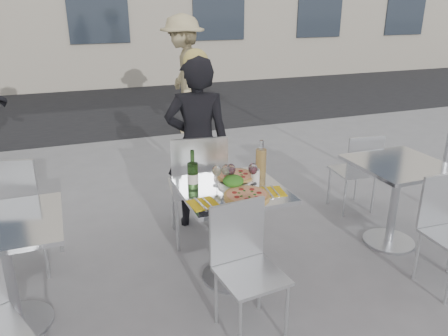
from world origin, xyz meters
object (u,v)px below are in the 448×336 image
object	(u,v)px
pizza_far	(235,176)
pedestrian_b	(184,75)
side_chair_rfar	(358,167)
napkin_left	(203,203)
side_table_right	(397,186)
pizza_near	(247,195)
main_table	(231,215)
wineglass_red_b	(253,170)
chair_near	(245,258)
woman_diner	(198,144)
wine_bottle	(193,175)
wineglass_white_a	(217,171)
carafe	(261,162)
salad_plate	(233,182)
side_chair_lfar	(15,206)
sugar_shaker	(255,174)
side_table_left	(5,254)
wineglass_white_b	(226,170)
wineglass_red_a	(231,170)
chair_far	(198,181)
napkin_right	(271,192)

from	to	relation	value
pizza_far	pedestrian_b	bearing A→B (deg)	79.67
side_chair_rfar	napkin_left	world-z (taller)	side_chair_rfar
side_table_right	pizza_near	size ratio (longest dim) A/B	2.40
main_table	side_table_right	size ratio (longest dim) A/B	1.00
pizza_far	wineglass_red_b	xyz separation A→B (m)	(0.08, -0.14, 0.09)
chair_near	napkin_left	xyz separation A→B (m)	(-0.16, 0.32, 0.26)
main_table	woman_diner	size ratio (longest dim) A/B	0.47
pizza_far	pizza_near	bearing A→B (deg)	-98.83
pedestrian_b	wine_bottle	xyz separation A→B (m)	(-1.09, -4.09, -0.06)
main_table	wine_bottle	size ratio (longest dim) A/B	2.54
main_table	wineglass_white_a	distance (m)	0.34
side_chair_rfar	wine_bottle	size ratio (longest dim) A/B	2.78
side_chair_rfar	carafe	world-z (taller)	carafe
woman_diner	napkin_left	bearing A→B (deg)	89.85
pizza_far	napkin_left	bearing A→B (deg)	-136.95
salad_plate	napkin_left	xyz separation A→B (m)	(-0.29, -0.20, -0.03)
side_table_right	side_chair_rfar	size ratio (longest dim) A/B	0.91
side_chair_lfar	napkin_left	size ratio (longest dim) A/B	4.87
pizza_far	carafe	bearing A→B (deg)	-12.81
main_table	sugar_shaker	size ratio (longest dim) A/B	7.01
side_table_left	pedestrian_b	world-z (taller)	pedestrian_b
wineglass_white_a	napkin_left	xyz separation A→B (m)	(-0.19, -0.26, -0.11)
chair_near	wineglass_white_b	world-z (taller)	wineglass_white_b
side_chair_lfar	wineglass_red_a	xyz separation A→B (m)	(1.50, -0.56, 0.28)
main_table	side_table_right	xyz separation A→B (m)	(1.50, 0.00, 0.00)
pizza_far	main_table	bearing A→B (deg)	-120.33
chair_far	napkin_left	xyz separation A→B (m)	(-0.20, -0.76, 0.16)
side_table_right	woman_diner	distance (m)	1.75
napkin_left	wineglass_white_b	bearing A→B (deg)	38.54
side_table_right	side_chair_lfar	bearing A→B (deg)	168.06
wineglass_white_a	pedestrian_b	bearing A→B (deg)	77.48
sugar_shaker	woman_diner	bearing A→B (deg)	100.60
wineglass_red_b	napkin_right	bearing A→B (deg)	-72.45
main_table	pedestrian_b	world-z (taller)	pedestrian_b
wineglass_red_b	woman_diner	bearing A→B (deg)	97.91
pedestrian_b	pizza_far	size ratio (longest dim) A/B	5.69
side_chair_lfar	side_chair_rfar	size ratio (longest dim) A/B	1.19
chair_far	pizza_near	world-z (taller)	chair_far
side_chair_rfar	wineglass_red_a	bearing A→B (deg)	25.13
wineglass_red_b	side_chair_rfar	bearing A→B (deg)	23.26
napkin_right	woman_diner	bearing A→B (deg)	107.98
side_table_right	wineglass_white_b	size ratio (longest dim) A/B	4.76
pizza_near	napkin_right	size ratio (longest dim) A/B	1.53
woman_diner	pizza_far	size ratio (longest dim) A/B	4.87
side_chair_lfar	side_chair_rfar	distance (m)	3.06
chair_near	side_chair_lfar	distance (m)	1.77
side_table_right	wineglass_white_b	distance (m)	1.55
wineglass_red_b	napkin_right	xyz separation A→B (m)	(0.06, -0.18, -0.11)
pedestrian_b	wineglass_white_a	distance (m)	4.17
side_table_right	wineglass_white_a	xyz separation A→B (m)	(-1.58, 0.08, 0.32)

